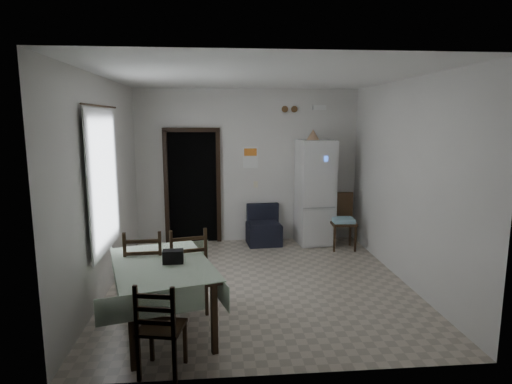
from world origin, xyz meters
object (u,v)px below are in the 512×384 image
at_px(dining_table, 163,297).
at_px(dining_chair_far_right, 187,269).
at_px(dining_chair_near_head, 162,326).
at_px(corner_chair, 343,222).
at_px(navy_seat, 264,225).
at_px(fridge, 315,192).
at_px(dining_chair_far_left, 146,271).

xyz_separation_m(dining_table, dining_chair_far_right, (0.23, 0.49, 0.15)).
distance_m(dining_table, dining_chair_far_right, 0.56).
xyz_separation_m(dining_table, dining_chair_near_head, (0.09, -0.80, 0.06)).
bearing_deg(corner_chair, navy_seat, 166.88).
bearing_deg(fridge, navy_seat, 174.18).
relative_size(corner_chair, dining_chair_far_left, 0.94).
distance_m(navy_seat, dining_chair_far_left, 3.27).
height_order(corner_chair, dining_chair_near_head, corner_chair).
height_order(navy_seat, dining_table, dining_table).
bearing_deg(dining_chair_far_left, corner_chair, -145.41).
bearing_deg(fridge, dining_chair_far_left, -140.02).
bearing_deg(dining_table, dining_chair_far_left, 102.66).
bearing_deg(corner_chair, dining_chair_far_left, -139.78).
bearing_deg(fridge, corner_chair, -49.13).
height_order(navy_seat, dining_chair_far_left, dining_chair_far_left).
bearing_deg(dining_chair_near_head, corner_chair, -115.77).
xyz_separation_m(fridge, corner_chair, (0.43, -0.41, -0.47)).
bearing_deg(dining_chair_far_right, corner_chair, -151.83).
relative_size(navy_seat, dining_chair_near_head, 0.81).
bearing_deg(dining_chair_far_right, dining_chair_far_left, -10.12).
distance_m(fridge, dining_chair_far_left, 3.89).
bearing_deg(corner_chair, dining_chair_near_head, -124.35).
relative_size(fridge, dining_chair_far_right, 1.81).
distance_m(navy_seat, corner_chair, 1.46).
bearing_deg(dining_chair_far_left, dining_table, 116.53).
distance_m(fridge, dining_chair_near_head, 4.70).
relative_size(dining_table, dining_chair_far_right, 1.40).
bearing_deg(dining_chair_near_head, fridge, -108.48).
distance_m(corner_chair, dining_table, 4.03).
distance_m(navy_seat, dining_chair_near_head, 4.26).
height_order(fridge, navy_seat, fridge).
height_order(fridge, dining_chair_far_left, fridge).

